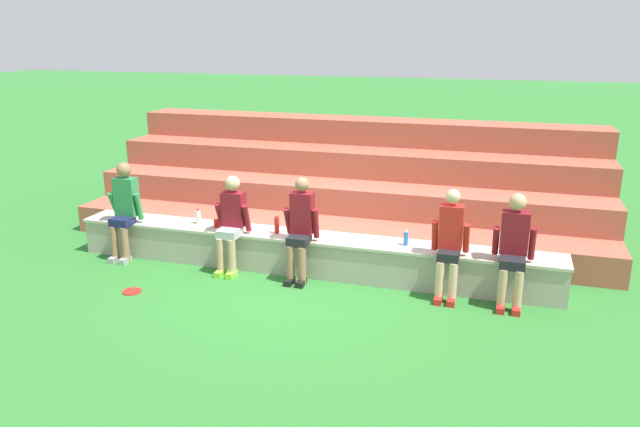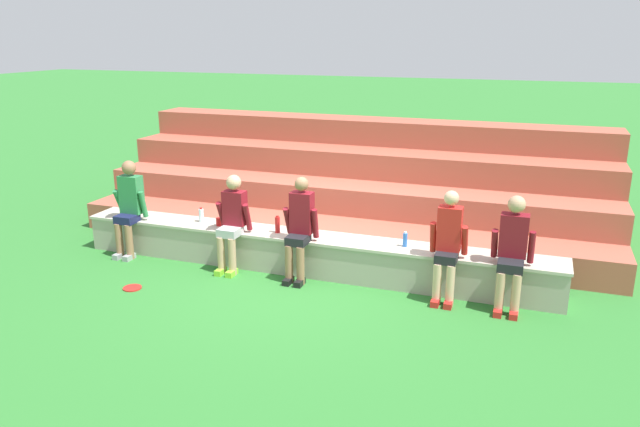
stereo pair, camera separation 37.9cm
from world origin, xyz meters
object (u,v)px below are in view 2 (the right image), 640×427
(water_bottle_near_right, at_px, (278,225))
(person_far_left, at_px, (129,205))
(water_bottle_near_left, at_px, (405,240))
(plastic_cup_right_end, at_px, (219,222))
(water_bottle_center_gap, at_px, (201,215))
(person_left_of_center, at_px, (232,220))
(frisbee, at_px, (132,288))
(person_far_right, at_px, (512,250))
(person_center, at_px, (300,227))
(person_right_of_center, at_px, (448,244))

(water_bottle_near_right, bearing_deg, person_far_left, -174.61)
(water_bottle_near_left, height_order, plastic_cup_right_end, water_bottle_near_left)
(water_bottle_center_gap, bearing_deg, water_bottle_near_right, -3.59)
(plastic_cup_right_end, bearing_deg, water_bottle_near_right, -0.52)
(person_left_of_center, height_order, frisbee, person_left_of_center)
(person_far_left, bearing_deg, water_bottle_near_right, 5.39)
(person_left_of_center, distance_m, person_far_right, 3.87)
(person_far_right, height_order, water_bottle_near_right, person_far_right)
(person_left_of_center, height_order, person_center, person_center)
(water_bottle_center_gap, height_order, water_bottle_near_right, water_bottle_near_right)
(person_right_of_center, bearing_deg, water_bottle_near_right, 173.66)
(person_right_of_center, xyz_separation_m, person_far_right, (0.78, 0.02, 0.01))
(person_right_of_center, distance_m, person_far_right, 0.79)
(person_right_of_center, relative_size, plastic_cup_right_end, 12.02)
(person_right_of_center, bearing_deg, person_far_right, 1.60)
(frisbee, bearing_deg, person_center, 28.83)
(water_bottle_center_gap, xyz_separation_m, plastic_cup_right_end, (0.34, -0.07, -0.05))
(person_right_of_center, xyz_separation_m, frisbee, (-4.05, -1.10, -0.75))
(person_far_right, xyz_separation_m, plastic_cup_right_end, (-4.23, 0.26, -0.16))
(person_far_right, relative_size, water_bottle_near_left, 6.79)
(person_center, distance_m, person_far_right, 2.82)
(person_far_right, xyz_separation_m, frisbee, (-4.84, -1.12, -0.77))
(person_far_left, relative_size, water_bottle_near_left, 6.98)
(person_right_of_center, bearing_deg, plastic_cup_right_end, 175.28)
(person_right_of_center, height_order, water_bottle_near_right, person_right_of_center)
(person_far_right, bearing_deg, person_left_of_center, 179.96)
(water_bottle_near_left, bearing_deg, person_far_left, -176.53)
(water_bottle_near_right, bearing_deg, person_left_of_center, -157.31)
(water_bottle_near_right, distance_m, frisbee, 2.19)
(person_left_of_center, height_order, plastic_cup_right_end, person_left_of_center)
(person_left_of_center, bearing_deg, person_right_of_center, -0.46)
(person_left_of_center, relative_size, frisbee, 5.59)
(person_center, xyz_separation_m, person_right_of_center, (2.03, -0.02, -0.01))
(person_left_of_center, xyz_separation_m, water_bottle_center_gap, (-0.71, 0.33, -0.10))
(person_far_right, bearing_deg, frisbee, -166.99)
(person_left_of_center, relative_size, water_bottle_center_gap, 6.07)
(person_far_left, xyz_separation_m, person_right_of_center, (4.87, -0.05, -0.04))
(frisbee, bearing_deg, plastic_cup_right_end, 66.34)
(person_far_right, relative_size, plastic_cup_right_end, 11.98)
(water_bottle_near_left, height_order, water_bottle_center_gap, water_bottle_center_gap)
(water_bottle_near_right, xyz_separation_m, plastic_cup_right_end, (-0.96, 0.01, -0.06))
(water_bottle_near_left, bearing_deg, water_bottle_center_gap, 179.12)
(water_bottle_near_left, relative_size, water_bottle_center_gap, 0.92)
(person_far_right, distance_m, water_bottle_near_left, 1.43)
(person_far_left, xyz_separation_m, person_left_of_center, (1.79, -0.03, -0.05))
(person_right_of_center, height_order, plastic_cup_right_end, person_right_of_center)
(person_center, relative_size, plastic_cup_right_end, 12.11)
(water_bottle_center_gap, distance_m, frisbee, 1.61)
(plastic_cup_right_end, bearing_deg, frisbee, -113.66)
(person_far_left, xyz_separation_m, water_bottle_near_left, (4.26, 0.26, -0.15))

